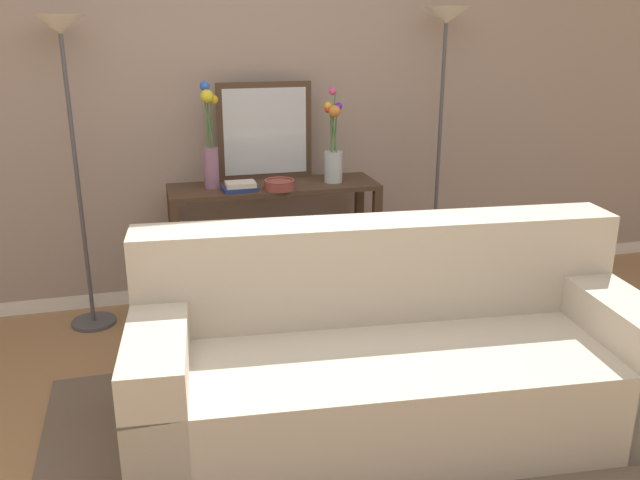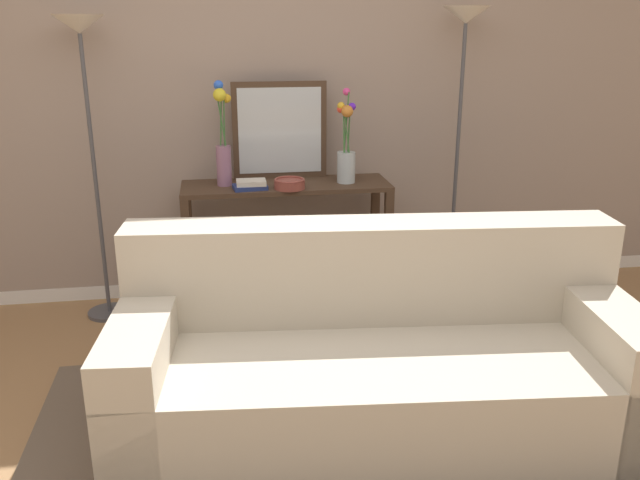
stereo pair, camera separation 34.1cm
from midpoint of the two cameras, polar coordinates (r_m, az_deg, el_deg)
back_wall at (r=4.27m, az=-10.50°, el=15.28°), size 12.00×0.15×3.09m
area_rug at (r=3.03m, az=3.53°, el=-16.69°), size 3.02×1.82×0.01m
couch at (r=3.00m, az=2.76°, el=-10.16°), size 2.29×1.09×0.88m
console_table at (r=4.10m, az=-6.27°, el=1.34°), size 1.25×0.40×0.80m
floor_lamp_left at (r=3.98m, az=-23.15°, el=11.80°), size 0.28×0.28×1.77m
floor_lamp_right at (r=4.28m, az=8.18°, el=13.93°), size 0.28×0.28×1.82m
wall_mirror at (r=4.13m, az=-7.10°, el=9.16°), size 0.58×0.02×0.59m
vase_tall_flowers at (r=3.96m, az=-11.81°, el=7.75°), size 0.10×0.13×0.61m
vase_short_flowers at (r=4.04m, az=-1.29°, el=7.48°), size 0.12×0.13×0.56m
fruit_bowl at (r=3.90m, az=-6.00°, el=4.70°), size 0.18×0.18×0.06m
book_stack at (r=3.90m, az=-9.35°, el=4.48°), size 0.21×0.15×0.05m
book_row_under_console at (r=4.24m, az=-10.19°, el=-5.46°), size 0.39×0.18×0.13m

